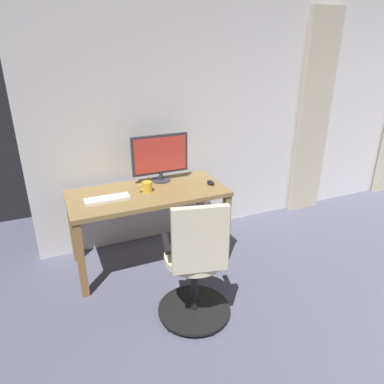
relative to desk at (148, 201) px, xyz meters
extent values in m
cube|color=silver|center=(-1.66, -0.48, 0.63)|extent=(5.32, 0.10, 2.52)
cube|color=beige|center=(-2.15, -0.37, 0.53)|extent=(0.42, 0.06, 2.32)
cube|color=olive|center=(0.00, 0.00, 0.08)|extent=(1.40, 0.65, 0.04)
cube|color=olive|center=(-0.66, 0.29, -0.28)|extent=(0.06, 0.06, 0.68)
cube|color=olive|center=(0.66, 0.29, -0.28)|extent=(0.06, 0.06, 0.68)
cube|color=olive|center=(-0.66, -0.29, -0.28)|extent=(0.06, 0.06, 0.68)
cube|color=olive|center=(0.66, -0.29, -0.28)|extent=(0.06, 0.06, 0.68)
cylinder|color=black|center=(-0.08, 0.85, -0.58)|extent=(0.56, 0.56, 0.02)
sphere|color=black|center=(-0.33, 0.91, -0.60)|extent=(0.05, 0.05, 0.05)
sphere|color=black|center=(-0.22, 0.63, -0.60)|extent=(0.05, 0.05, 0.05)
sphere|color=black|center=(0.09, 0.65, -0.60)|extent=(0.05, 0.05, 0.05)
sphere|color=black|center=(0.15, 0.95, -0.60)|extent=(0.05, 0.05, 0.05)
sphere|color=black|center=(-0.10, 1.10, -0.60)|extent=(0.05, 0.05, 0.05)
cylinder|color=black|center=(-0.08, 0.85, -0.36)|extent=(0.06, 0.06, 0.45)
cylinder|color=beige|center=(-0.08, 0.85, -0.11)|extent=(0.53, 0.53, 0.05)
cube|color=beige|center=(-0.04, 1.04, 0.15)|extent=(0.38, 0.13, 0.47)
cube|color=black|center=(0.11, 0.80, 0.02)|extent=(0.09, 0.24, 0.03)
cube|color=black|center=(-0.28, 0.89, 0.02)|extent=(0.09, 0.24, 0.03)
cylinder|color=#333338|center=(-0.20, -0.21, 0.10)|extent=(0.18, 0.18, 0.01)
cylinder|color=#333338|center=(-0.20, -0.21, 0.14)|extent=(0.04, 0.04, 0.07)
cube|color=#333338|center=(-0.20, -0.21, 0.36)|extent=(0.55, 0.03, 0.38)
cube|color=#CC3D33|center=(-0.20, -0.19, 0.36)|extent=(0.51, 0.01, 0.33)
cube|color=white|center=(0.37, 0.05, 0.11)|extent=(0.38, 0.12, 0.02)
ellipsoid|color=black|center=(-0.60, 0.07, 0.11)|extent=(0.06, 0.10, 0.04)
cylinder|color=gold|center=(0.00, 0.00, 0.14)|extent=(0.09, 0.09, 0.09)
torus|color=gold|center=(0.06, 0.00, 0.15)|extent=(0.06, 0.01, 0.06)
camera|label=1|loc=(0.80, 2.81, 1.31)|focal=32.66mm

